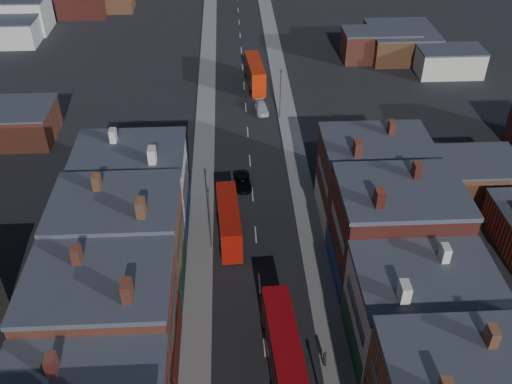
{
  "coord_description": "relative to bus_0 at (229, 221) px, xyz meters",
  "views": [
    {
      "loc": [
        -2.58,
        -19.11,
        43.59
      ],
      "look_at": [
        0.0,
        31.32,
        6.73
      ],
      "focal_mm": 40.0,
      "sensor_mm": 36.0,
      "label": 1
    }
  ],
  "objects": [
    {
      "name": "pavement_west",
      "position": [
        -3.4,
        18.18,
        -2.31
      ],
      "size": [
        3.0,
        200.0,
        0.12
      ],
      "primitive_type": "cube",
      "color": "gray",
      "rests_on": "ground"
    },
    {
      "name": "car_2",
      "position": [
        1.9,
        10.11,
        -1.73
      ],
      "size": [
        2.4,
        4.7,
        1.27
      ],
      "primitive_type": "imported",
      "rotation": [
        0.0,
        0.0,
        0.07
      ],
      "color": "black",
      "rests_on": "ground"
    },
    {
      "name": "car_3",
      "position": [
        5.58,
        30.63,
        -1.71
      ],
      "size": [
        2.29,
        4.71,
        1.32
      ],
      "primitive_type": "imported",
      "rotation": [
        0.0,
        0.0,
        0.1
      ],
      "color": "white",
      "rests_on": "ground"
    },
    {
      "name": "bus_2",
      "position": [
        5.01,
        39.92,
        0.06
      ],
      "size": [
        3.28,
        10.57,
        4.49
      ],
      "rotation": [
        0.0,
        0.0,
        0.08
      ],
      "color": "#BA2308",
      "rests_on": "ground"
    },
    {
      "name": "lamp_post_2",
      "position": [
        -2.1,
        -1.82,
        2.34
      ],
      "size": [
        0.25,
        0.7,
        8.12
      ],
      "color": "slate",
      "rests_on": "ground"
    },
    {
      "name": "lamp_post_3",
      "position": [
        8.3,
        28.18,
        2.34
      ],
      "size": [
        0.25,
        0.7,
        8.12
      ],
      "color": "slate",
      "rests_on": "ground"
    },
    {
      "name": "bus_1",
      "position": [
        4.6,
        -18.34,
        0.19
      ],
      "size": [
        3.3,
        11.11,
        4.74
      ],
      "rotation": [
        0.0,
        0.0,
        0.06
      ],
      "color": "#9F090D",
      "rests_on": "ground"
    },
    {
      "name": "bus_0",
      "position": [
        0.0,
        0.0,
        0.0
      ],
      "size": [
        3.02,
        10.29,
        4.39
      ],
      "rotation": [
        0.0,
        0.0,
        0.06
      ],
      "color": "#AB1509",
      "rests_on": "ground"
    },
    {
      "name": "car_1",
      "position": [
        5.19,
        -19.07,
        -1.74
      ],
      "size": [
        1.74,
        3.91,
        1.25
      ],
      "primitive_type": "imported",
      "rotation": [
        0.0,
        0.0,
        0.11
      ],
      "color": "navy",
      "rests_on": "ground"
    },
    {
      "name": "pavement_east",
      "position": [
        9.6,
        18.18,
        -2.31
      ],
      "size": [
        3.0,
        200.0,
        0.12
      ],
      "primitive_type": "cube",
      "color": "gray",
      "rests_on": "ground"
    },
    {
      "name": "ped_3",
      "position": [
        8.4,
        -18.58,
        -1.36
      ],
      "size": [
        0.54,
        1.07,
        1.78
      ],
      "primitive_type": "imported",
      "rotation": [
        0.0,
        0.0,
        1.63
      ],
      "color": "#57504A",
      "rests_on": "pavement_east"
    }
  ]
}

